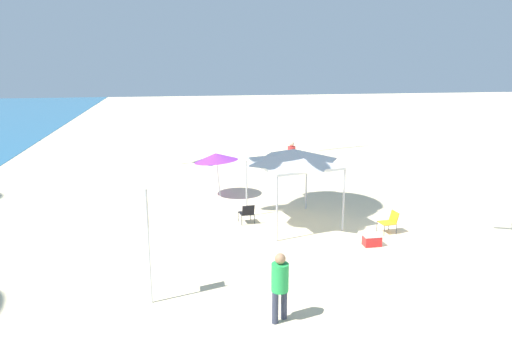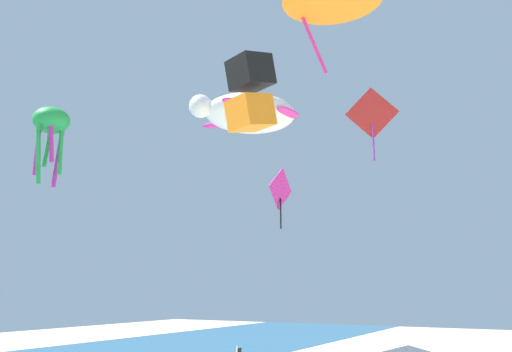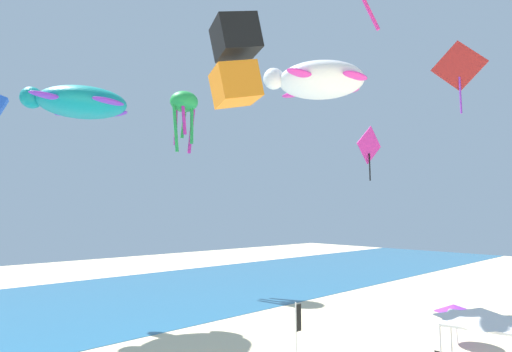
# 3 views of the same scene
# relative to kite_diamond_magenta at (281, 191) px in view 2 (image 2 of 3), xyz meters

# --- Properties ---
(kite_diamond_magenta) EXTENTS (3.08, 0.49, 4.40)m
(kite_diamond_magenta) POSITION_rel_kite_diamond_magenta_xyz_m (0.00, 0.00, 0.00)
(kite_diamond_magenta) COLOR #E02D9E
(kite_box_black) EXTENTS (1.32, 1.24, 2.09)m
(kite_box_black) POSITION_rel_kite_diamond_magenta_xyz_m (-22.08, -10.06, -1.92)
(kite_box_black) COLOR black
(kite_octopus_green) EXTENTS (2.68, 2.68, 5.95)m
(kite_octopus_green) POSITION_rel_kite_diamond_magenta_xyz_m (-7.83, 15.14, 5.15)
(kite_octopus_green) COLOR green
(kite_turtle_white) EXTENTS (6.14, 6.15, 2.01)m
(kite_turtle_white) POSITION_rel_kite_diamond_magenta_xyz_m (-10.60, -3.40, 2.06)
(kite_turtle_white) COLOR white
(kite_diamond_red) EXTENTS (1.22, 3.62, 5.40)m
(kite_diamond_red) POSITION_rel_kite_diamond_magenta_xyz_m (1.79, -6.40, 5.14)
(kite_diamond_red) COLOR red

